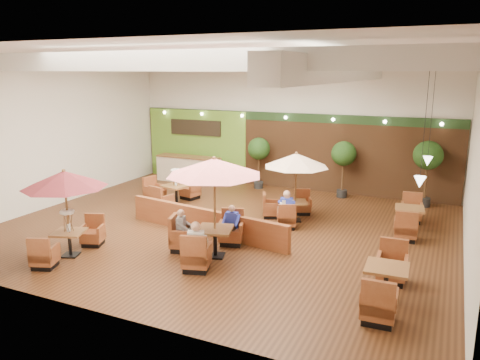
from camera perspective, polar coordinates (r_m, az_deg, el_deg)
The scene contains 17 objects.
room at distance 15.42m, azimuth 0.95°, elevation 8.30°, with size 14.04×14.00×5.52m.
service_counter at distance 21.41m, azimuth -6.28°, elevation 1.33°, with size 3.00×0.75×1.18m.
booth_divider at distance 14.49m, azimuth -4.27°, elevation -5.09°, with size 5.86×0.18×0.81m, color brown.
table_0 at distance 13.22m, azimuth -20.52°, elevation -1.22°, with size 2.24×2.52×2.43m.
table_1 at distance 12.35m, azimuth -3.43°, elevation -0.65°, with size 2.71×2.85×2.77m.
table_2 at distance 15.54m, azimuth 6.65°, elevation 1.10°, with size 2.31×2.46×2.36m.
table_3 at distance 17.85m, azimuth -8.46°, elevation -1.53°, with size 1.90×2.74×1.56m.
table_4 at distance 10.94m, azimuth 17.34°, elevation -12.01°, with size 0.94×2.71×1.01m.
table_5 at distance 15.71m, azimuth 19.88°, elevation -4.55°, with size 0.96×2.63×0.97m.
topiary_0 at distance 19.90m, azimuth 2.32°, elevation 3.59°, with size 0.95×0.95×2.20m.
topiary_1 at distance 18.83m, azimuth 12.52°, elevation 2.89°, with size 0.97×0.97×2.26m.
topiary_2 at distance 18.42m, azimuth 21.93°, elevation 2.51°, with size 1.06×1.06×2.47m.
diner_0 at distance 11.83m, azimuth -5.38°, elevation -7.45°, with size 0.47×0.45×0.85m.
diner_1 at distance 13.54m, azimuth -1.06°, elevation -4.95°, with size 0.37×0.31×0.71m.
diner_2 at distance 13.16m, azimuth -7.00°, elevation -5.54°, with size 0.37×0.41×0.74m.
diner_3 at distance 14.96m, azimuth 5.71°, elevation -3.11°, with size 0.43×0.39×0.80m.
diner_4 at distance 14.97m, azimuth 5.71°, elevation -3.21°, with size 0.42×0.40×0.73m.
Camera 1 is at (6.45, -12.85, 4.91)m, focal length 35.00 mm.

